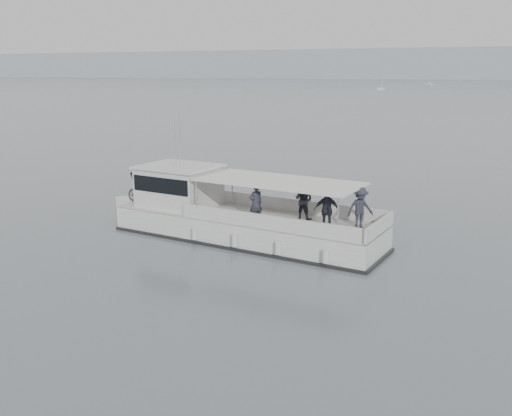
% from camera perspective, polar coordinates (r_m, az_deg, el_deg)
% --- Properties ---
extents(ground, '(1400.00, 1400.00, 0.00)m').
position_cam_1_polar(ground, '(27.49, 7.37, -3.06)').
color(ground, '#50595E').
rests_on(ground, ground).
extents(headland, '(1400.00, 90.00, 28.00)m').
position_cam_1_polar(headland, '(585.42, 23.54, 13.09)').
color(headland, '#939EA8').
rests_on(headland, ground).
extents(tour_boat, '(14.98, 5.14, 6.23)m').
position_cam_1_polar(tour_boat, '(27.49, -3.29, -0.75)').
color(tour_boat, silver).
rests_on(tour_boat, ground).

